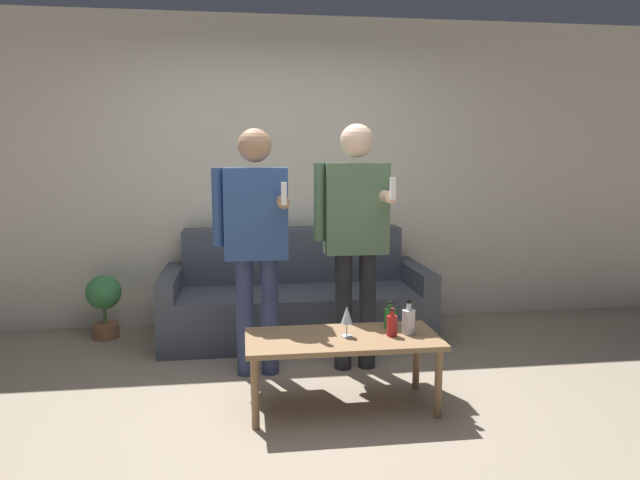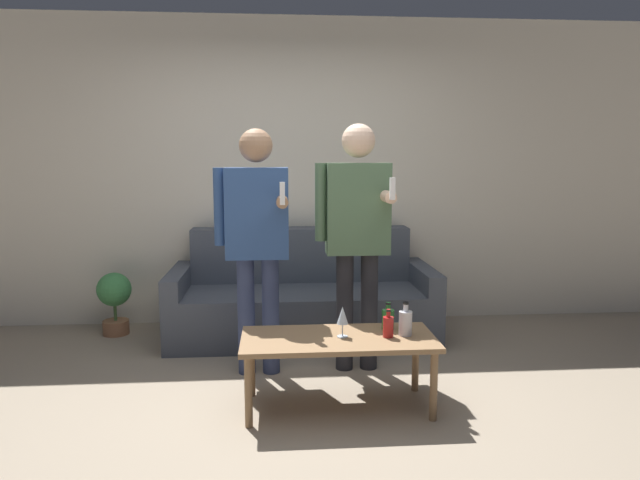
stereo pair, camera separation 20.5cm
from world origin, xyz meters
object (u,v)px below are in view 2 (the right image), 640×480
(coffee_table, at_px, (338,345))
(person_standing_left, at_px, (256,232))
(couch, at_px, (302,298))
(bottle_orange, at_px, (388,326))
(person_standing_right, at_px, (357,227))

(coffee_table, bearing_deg, person_standing_left, 129.25)
(coffee_table, height_order, person_standing_left, person_standing_left)
(couch, bearing_deg, coffee_table, -84.40)
(coffee_table, distance_m, bottle_orange, 0.32)
(coffee_table, bearing_deg, bottle_orange, -5.21)
(couch, bearing_deg, person_standing_left, -112.30)
(coffee_table, xyz_separation_m, person_standing_right, (0.20, 0.63, 0.62))
(couch, relative_size, person_standing_right, 1.26)
(person_standing_right, bearing_deg, bottle_orange, -81.59)
(person_standing_left, bearing_deg, person_standing_right, 2.06)
(person_standing_left, height_order, person_standing_right, person_standing_right)
(coffee_table, bearing_deg, couch, 95.60)
(couch, bearing_deg, bottle_orange, -73.61)
(coffee_table, height_order, bottle_orange, bottle_orange)
(couch, height_order, person_standing_left, person_standing_left)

